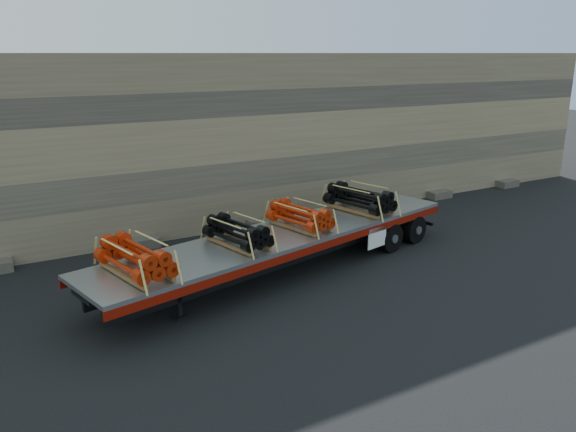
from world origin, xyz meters
The scene contains 7 objects.
ground centered at (0.00, 0.00, 0.00)m, with size 120.00×120.00×0.00m, color black.
rock_wall centered at (0.00, 6.50, 3.50)m, with size 44.00×3.00×7.00m, color #7A6B54.
trailer centered at (0.44, -0.04, 0.69)m, with size 13.79×2.65×1.38m, color #ABAEB3, non-canonical shape.
bundle_front centered at (-4.75, -1.24, 1.81)m, with size 1.20×2.41×0.85m, color #B62709, non-canonical shape.
bundle_midfront centered at (-1.45, -0.48, 1.77)m, with size 1.09×2.18×0.77m, color black, non-canonical shape.
bundle_midrear centered at (1.10, 0.12, 1.77)m, with size 1.10×2.21×0.78m, color #B62709, non-canonical shape.
bundle_rear centered at (4.08, 0.80, 1.82)m, with size 1.25×2.50×0.89m, color black, non-canonical shape.
Camera 1 is at (-8.13, -15.22, 6.99)m, focal length 35.00 mm.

